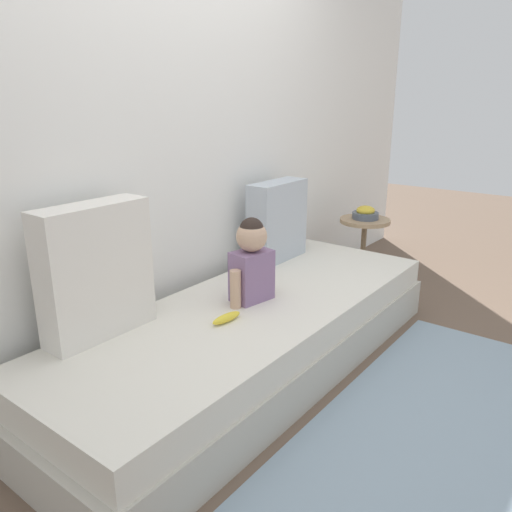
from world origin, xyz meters
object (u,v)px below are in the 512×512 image
Objects in this scene: throw_pillow_right at (277,221)px; side_table at (364,233)px; banana at (226,318)px; fruit_bowl at (365,213)px; couch at (254,337)px; throw_pillow_left at (96,271)px; toddler at (252,260)px.

side_table is at bearing -12.08° from throw_pillow_right.
fruit_bowl is at bearing 5.51° from banana.
fruit_bowl is at bearing 5.26° from couch.
throw_pillow_left is at bearing 139.48° from banana.
couch is 0.33m from banana.
banana is at bearing -172.95° from couch.
couch is 4.98× the size of side_table.
toddler is 2.57× the size of banana.
throw_pillow_left is 1.17× the size of throw_pillow_right.
couch is at bearing -130.93° from toddler.
fruit_bowl is (0.00, 0.00, 0.16)m from side_table.
toddler is (0.71, -0.29, -0.08)m from throw_pillow_left.
throw_pillow_right is at bearing 167.92° from side_table.
fruit_bowl reaches higher than couch.
fruit_bowl is at bearing -12.08° from throw_pillow_right.
throw_pillow_right is 1.02× the size of side_table.
banana is (-0.29, -0.07, -0.20)m from toddler.
fruit_bowl is at bearing 3.84° from toddler.
throw_pillow_right is 1.15× the size of toddler.
throw_pillow_left is 1.35m from throw_pillow_right.
couch is 0.41m from toddler.
throw_pillow_left is at bearing 157.71° from toddler.
throw_pillow_right is at bearing 167.92° from fruit_bowl.
banana reaches higher than couch.
side_table is at bearing -172.87° from fruit_bowl.
banana is 0.86× the size of fruit_bowl.
throw_pillow_right is at bearing 0.00° from throw_pillow_left.
fruit_bowl is (1.56, 0.14, 0.35)m from couch.
throw_pillow_left reaches higher than toddler.
fruit_bowl reaches higher than banana.
toddler reaches higher than side_table.
couch is at bearing -174.74° from side_table.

